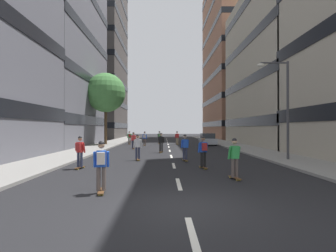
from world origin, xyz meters
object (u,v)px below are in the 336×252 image
(skater_0, at_px, (101,163))
(skater_3, at_px, (185,146))
(parked_car_near, at_px, (207,140))
(skater_9, at_px, (235,156))
(skater_5, at_px, (203,150))
(skater_10, at_px, (80,150))
(streetlamp_right, at_px, (282,99))
(skater_11, at_px, (138,146))
(skater_8, at_px, (129,137))
(street_tree_near, at_px, (106,93))
(skater_1, at_px, (177,137))
(skater_2, at_px, (159,137))
(skater_7, at_px, (145,138))
(skater_4, at_px, (133,140))
(skater_6, at_px, (161,142))

(skater_0, height_order, skater_3, same)
(parked_car_near, bearing_deg, skater_9, -96.61)
(skater_5, distance_m, skater_10, 6.70)
(skater_3, bearing_deg, skater_10, -150.94)
(streetlamp_right, relative_size, skater_11, 3.65)
(parked_car_near, bearing_deg, skater_8, 172.87)
(street_tree_near, xyz_separation_m, skater_9, (10.46, -22.35, -5.72))
(skater_1, distance_m, skater_9, 23.80)
(parked_car_near, height_order, skater_9, skater_9)
(street_tree_near, relative_size, skater_3, 5.11)
(skater_2, relative_size, skater_7, 1.00)
(skater_4, relative_size, skater_8, 1.00)
(skater_4, bearing_deg, skater_1, 56.01)
(skater_8, relative_size, skater_10, 1.00)
(skater_5, xyz_separation_m, skater_7, (-4.52, 18.47, 0.00))
(skater_10, bearing_deg, skater_2, 79.67)
(parked_car_near, bearing_deg, skater_4, -145.03)
(skater_1, distance_m, skater_3, 17.45)
(skater_1, height_order, skater_7, same)
(skater_2, xyz_separation_m, skater_10, (-3.97, -21.76, 0.00))
(street_tree_near, relative_size, skater_0, 5.11)
(skater_9, bearing_deg, skater_11, 126.05)
(streetlamp_right, xyz_separation_m, skater_9, (-4.83, -6.00, -3.15))
(street_tree_near, height_order, skater_11, street_tree_near)
(skater_0, distance_m, skater_3, 9.33)
(skater_5, xyz_separation_m, skater_9, (0.89, -2.97, -0.03))
(streetlamp_right, xyz_separation_m, skater_3, (-6.45, 0.32, -3.15))
(street_tree_near, bearing_deg, skater_4, -54.67)
(skater_2, xyz_separation_m, skater_5, (2.73, -21.78, 0.00))
(skater_2, distance_m, skater_9, 25.02)
(parked_car_near, distance_m, streetlamp_right, 17.05)
(skater_0, bearing_deg, skater_10, 114.48)
(skater_7, bearing_deg, skater_3, -75.91)
(parked_car_near, distance_m, skater_8, 10.32)
(parked_car_near, xyz_separation_m, skater_1, (-3.86, 1.21, 0.29))
(street_tree_near, bearing_deg, skater_3, -61.11)
(street_tree_near, bearing_deg, skater_2, 19.39)
(parked_car_near, height_order, skater_8, skater_8)
(skater_10, bearing_deg, skater_11, 52.53)
(parked_car_near, bearing_deg, skater_3, -104.61)
(skater_3, xyz_separation_m, skater_11, (-3.20, 0.30, 0.00))
(skater_6, relative_size, skater_11, 1.00)
(skater_4, height_order, skater_9, same)
(skater_8, distance_m, skater_10, 20.84)
(skater_5, bearing_deg, street_tree_near, 116.28)
(skater_3, bearing_deg, parked_car_near, 75.39)
(streetlamp_right, xyz_separation_m, skater_2, (-8.46, 18.75, -3.12))
(skater_2, bearing_deg, skater_10, -100.33)
(skater_4, distance_m, skater_7, 5.13)
(skater_1, height_order, skater_9, same)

